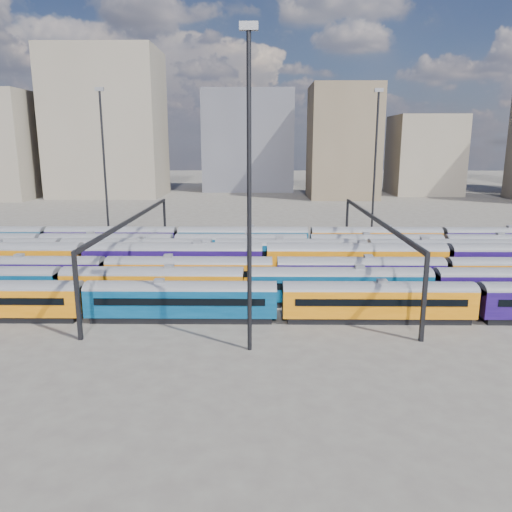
{
  "coord_description": "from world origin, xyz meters",
  "views": [
    {
      "loc": [
        -4.02,
        -61.15,
        17.04
      ],
      "look_at": [
        -4.72,
        0.22,
        3.0
      ],
      "focal_mm": 35.0,
      "sensor_mm": 36.0,
      "label": 1
    }
  ],
  "objects_px": {
    "rake_2": "(360,270)",
    "mast_2": "(249,182)",
    "rake_1": "(153,281)",
    "rake_0": "(477,297)"
  },
  "relations": [
    {
      "from": "rake_0",
      "to": "rake_1",
      "type": "height_order",
      "value": "rake_1"
    },
    {
      "from": "rake_2",
      "to": "mast_2",
      "type": "bearing_deg",
      "value": -126.11
    },
    {
      "from": "rake_0",
      "to": "mast_2",
      "type": "relative_size",
      "value": 4.44
    },
    {
      "from": "rake_0",
      "to": "rake_1",
      "type": "relative_size",
      "value": 1.15
    },
    {
      "from": "rake_0",
      "to": "mast_2",
      "type": "height_order",
      "value": "mast_2"
    },
    {
      "from": "rake_1",
      "to": "rake_2",
      "type": "relative_size",
      "value": 1.0
    },
    {
      "from": "rake_2",
      "to": "mast_2",
      "type": "distance_m",
      "value": 23.94
    },
    {
      "from": "rake_1",
      "to": "rake_2",
      "type": "bearing_deg",
      "value": 12.28
    },
    {
      "from": "rake_1",
      "to": "rake_0",
      "type": "bearing_deg",
      "value": -8.78
    },
    {
      "from": "rake_1",
      "to": "rake_2",
      "type": "distance_m",
      "value": 23.51
    }
  ]
}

